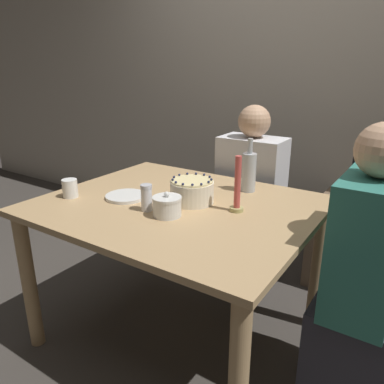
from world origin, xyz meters
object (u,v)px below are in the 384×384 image
(candle, at_px, (237,190))
(person_man_blue_shirt, at_px, (250,208))
(cake, at_px, (192,191))
(sugar_bowl, at_px, (167,206))
(sugar_shaker, at_px, (147,198))
(bottle, at_px, (249,171))
(person_woman_floral, at_px, (360,291))

(candle, distance_m, person_man_blue_shirt, 0.79)
(cake, bearing_deg, sugar_bowl, -89.40)
(cake, relative_size, sugar_shaker, 1.69)
(sugar_bowl, distance_m, person_man_blue_shirt, 0.93)
(sugar_bowl, xyz_separation_m, bottle, (0.15, 0.51, 0.06))
(sugar_shaker, relative_size, person_man_blue_shirt, 0.11)
(cake, height_order, bottle, bottle)
(person_woman_floral, bearing_deg, person_man_blue_shirt, 50.78)
(candle, distance_m, person_woman_floral, 0.65)
(sugar_bowl, bearing_deg, bottle, 73.60)
(sugar_shaker, xyz_separation_m, candle, (0.34, 0.22, 0.04))
(bottle, bearing_deg, sugar_bowl, -106.40)
(candle, bearing_deg, sugar_shaker, -147.44)
(sugar_bowl, xyz_separation_m, person_man_blue_shirt, (-0.00, 0.89, -0.30))
(sugar_shaker, relative_size, bottle, 0.44)
(sugar_bowl, relative_size, sugar_shaker, 1.05)
(sugar_bowl, xyz_separation_m, candle, (0.23, 0.22, 0.06))
(cake, height_order, sugar_shaker, same)
(candle, bearing_deg, bottle, 105.50)
(sugar_shaker, height_order, bottle, bottle)
(sugar_bowl, height_order, candle, candle)
(sugar_shaker, bearing_deg, bottle, 62.63)
(candle, height_order, person_woman_floral, person_woman_floral)
(candle, relative_size, person_man_blue_shirt, 0.22)
(sugar_shaker, bearing_deg, person_man_blue_shirt, 82.82)
(cake, height_order, person_man_blue_shirt, person_man_blue_shirt)
(sugar_shaker, relative_size, candle, 0.48)
(sugar_bowl, bearing_deg, sugar_shaker, -179.14)
(sugar_bowl, xyz_separation_m, sugar_shaker, (-0.11, -0.00, 0.02))
(cake, bearing_deg, candle, 4.11)
(bottle, relative_size, person_man_blue_shirt, 0.24)
(cake, xyz_separation_m, person_man_blue_shirt, (-0.00, 0.68, -0.31))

